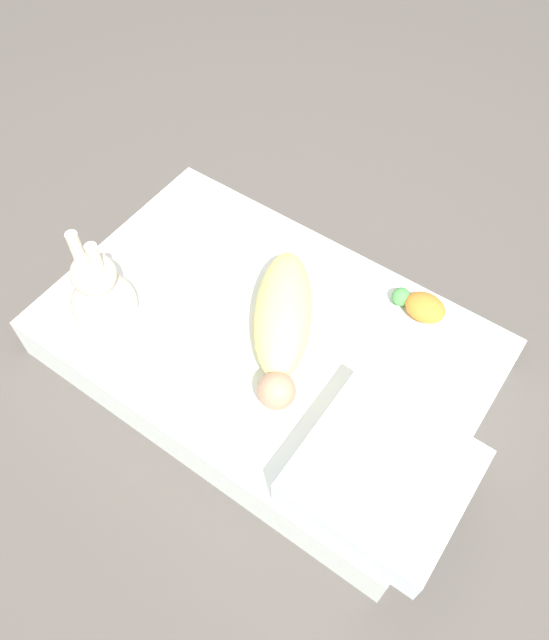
% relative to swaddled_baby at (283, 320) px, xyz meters
% --- Properties ---
extents(ground_plane, '(12.00, 12.00, 0.00)m').
position_rel_swaddled_baby_xyz_m(ground_plane, '(0.04, 0.02, -0.24)').
color(ground_plane, '#514C47').
extents(bed_mattress, '(1.25, 0.81, 0.16)m').
position_rel_swaddled_baby_xyz_m(bed_mattress, '(0.04, 0.02, -0.16)').
color(bed_mattress, white).
rests_on(bed_mattress, ground_plane).
extents(swaddled_baby, '(0.35, 0.48, 0.15)m').
position_rel_swaddled_baby_xyz_m(swaddled_baby, '(0.00, 0.00, 0.00)').
color(swaddled_baby, '#EFDB7F').
rests_on(swaddled_baby, bed_mattress).
extents(pillow, '(0.39, 0.38, 0.10)m').
position_rel_swaddled_baby_xyz_m(pillow, '(-0.45, 0.22, -0.02)').
color(pillow, white).
rests_on(pillow, bed_mattress).
extents(bunny_plush, '(0.18, 0.18, 0.35)m').
position_rel_swaddled_baby_xyz_m(bunny_plush, '(0.43, 0.25, 0.05)').
color(bunny_plush, beige).
rests_on(bunny_plush, bed_mattress).
extents(turtle_plush, '(0.17, 0.09, 0.07)m').
position_rel_swaddled_baby_xyz_m(turtle_plush, '(-0.28, -0.30, -0.04)').
color(turtle_plush, orange).
rests_on(turtle_plush, bed_mattress).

